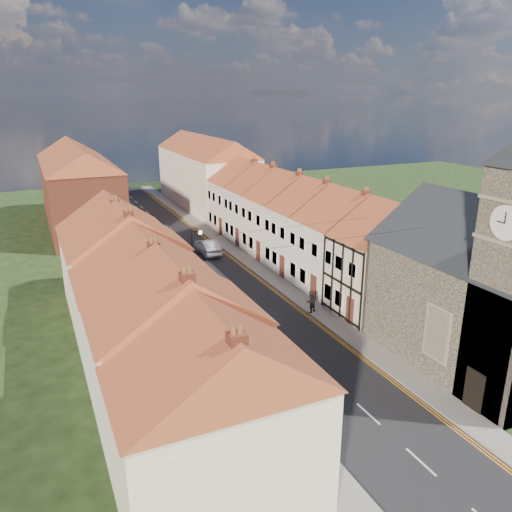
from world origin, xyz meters
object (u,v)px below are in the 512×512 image
(pedestrian_left, at_px, (268,390))
(car_mid_b, at_px, (208,247))
(pedestrian_right, at_px, (311,302))
(car_mid, at_px, (165,255))
(lamppost, at_px, (194,262))
(car_far, at_px, (170,243))
(church, at_px, (491,278))
(car_distant, at_px, (129,210))
(car_near, at_px, (250,336))

(pedestrian_left, distance_m, car_mid_b, 27.64)
(pedestrian_left, relative_size, pedestrian_right, 0.92)
(pedestrian_left, height_order, pedestrian_right, pedestrian_right)
(car_mid, bearing_deg, lamppost, -81.92)
(car_mid, height_order, car_far, car_far)
(car_mid, distance_m, pedestrian_left, 26.73)
(church, xyz_separation_m, car_mid, (-12.56, 28.39, -5.26))
(car_mid, height_order, pedestrian_left, pedestrian_left)
(pedestrian_right, relative_size, car_mid_b, 0.37)
(car_far, relative_size, car_mid_b, 0.90)
(car_distant, bearing_deg, pedestrian_left, -73.30)
(pedestrian_left, distance_m, pedestrian_right, 12.46)
(pedestrian_left, bearing_deg, church, 3.77)
(car_far, height_order, pedestrian_left, pedestrian_left)
(car_mid, distance_m, car_far, 4.37)
(church, relative_size, car_mid_b, 3.19)
(church, bearing_deg, car_mid, 113.87)
(car_distant, relative_size, pedestrian_right, 2.17)
(car_near, bearing_deg, car_distant, 78.10)
(car_far, height_order, pedestrian_right, pedestrian_right)
(car_near, distance_m, pedestrian_left, 6.84)
(car_near, height_order, car_distant, car_near)
(lamppost, relative_size, car_distant, 1.58)
(lamppost, xyz_separation_m, pedestrian_right, (7.51, -5.61, -2.54))
(church, bearing_deg, car_near, 145.43)
(car_distant, xyz_separation_m, car_mid_b, (4.02, -22.09, 0.25))
(pedestrian_left, xyz_separation_m, car_mid_b, (6.02, 26.98, -0.14))
(church, height_order, pedestrian_left, church)
(car_distant, relative_size, pedestrian_left, 2.37)
(car_near, xyz_separation_m, pedestrian_left, (-1.87, -6.58, 0.20))
(pedestrian_left, xyz_separation_m, pedestrian_right, (8.22, 9.37, 0.07))
(car_distant, xyz_separation_m, pedestrian_left, (-2.00, -49.07, 0.40))
(church, xyz_separation_m, car_mid_b, (-7.86, 28.68, -5.09))
(car_near, height_order, pedestrian_left, pedestrian_left)
(pedestrian_right, bearing_deg, car_distant, -98.15)
(car_near, bearing_deg, church, -46.30)
(pedestrian_left, bearing_deg, car_far, 95.42)
(car_near, bearing_deg, car_far, 75.93)
(lamppost, relative_size, pedestrian_right, 3.43)
(pedestrian_right, bearing_deg, lamppost, -53.81)
(church, relative_size, pedestrian_right, 8.68)
(car_mid, height_order, pedestrian_right, pedestrian_right)
(pedestrian_left, bearing_deg, car_mid, 97.90)
(church, bearing_deg, car_far, 108.75)
(pedestrian_right, height_order, car_mid_b, pedestrian_right)
(lamppost, xyz_separation_m, pedestrian_left, (-0.71, -14.98, -2.61))
(church, height_order, car_far, church)
(car_far, bearing_deg, pedestrian_right, -56.64)
(car_mid_b, bearing_deg, church, 107.52)
(car_far, xyz_separation_m, car_mid_b, (3.16, -3.80, 0.17))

